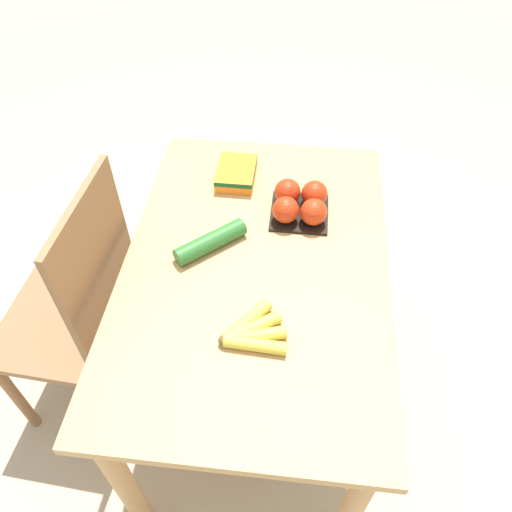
{
  "coord_description": "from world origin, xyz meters",
  "views": [
    {
      "loc": [
        -0.92,
        -0.1,
        1.81
      ],
      "look_at": [
        0.0,
        0.0,
        0.78
      ],
      "focal_mm": 35.0,
      "sensor_mm": 36.0,
      "label": 1
    }
  ],
  "objects_px": {
    "chair": "(82,314)",
    "banana_bunch": "(251,333)",
    "tomato_pack": "(300,203)",
    "cucumber_near": "(211,242)",
    "carrot_bag": "(236,173)"
  },
  "relations": [
    {
      "from": "chair",
      "to": "banana_bunch",
      "type": "distance_m",
      "value": 0.64
    },
    {
      "from": "tomato_pack",
      "to": "cucumber_near",
      "type": "relative_size",
      "value": 0.88
    },
    {
      "from": "banana_bunch",
      "to": "carrot_bag",
      "type": "height_order",
      "value": "carrot_bag"
    },
    {
      "from": "tomato_pack",
      "to": "carrot_bag",
      "type": "distance_m",
      "value": 0.26
    },
    {
      "from": "banana_bunch",
      "to": "chair",
      "type": "bearing_deg",
      "value": 72.49
    },
    {
      "from": "carrot_bag",
      "to": "tomato_pack",
      "type": "bearing_deg",
      "value": -123.99
    },
    {
      "from": "chair",
      "to": "carrot_bag",
      "type": "xyz_separation_m",
      "value": [
        0.42,
        -0.44,
        0.27
      ]
    },
    {
      "from": "chair",
      "to": "cucumber_near",
      "type": "height_order",
      "value": "chair"
    },
    {
      "from": "chair",
      "to": "carrot_bag",
      "type": "distance_m",
      "value": 0.67
    },
    {
      "from": "chair",
      "to": "cucumber_near",
      "type": "distance_m",
      "value": 0.5
    },
    {
      "from": "carrot_bag",
      "to": "cucumber_near",
      "type": "xyz_separation_m",
      "value": [
        -0.32,
        0.03,
        -0.0
      ]
    },
    {
      "from": "tomato_pack",
      "to": "carrot_bag",
      "type": "height_order",
      "value": "tomato_pack"
    },
    {
      "from": "tomato_pack",
      "to": "chair",
      "type": "bearing_deg",
      "value": 112.98
    },
    {
      "from": "carrot_bag",
      "to": "cucumber_near",
      "type": "distance_m",
      "value": 0.32
    },
    {
      "from": "chair",
      "to": "tomato_pack",
      "type": "bearing_deg",
      "value": 116.47
    }
  ]
}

